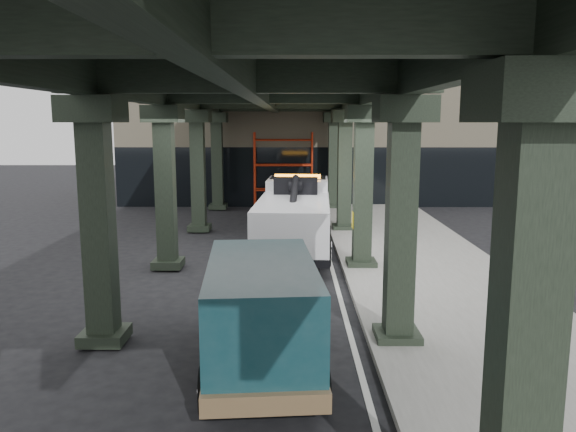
{
  "coord_description": "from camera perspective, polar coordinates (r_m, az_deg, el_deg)",
  "views": [
    {
      "loc": [
        0.44,
        -14.93,
        4.5
      ],
      "look_at": [
        0.33,
        1.83,
        1.7
      ],
      "focal_mm": 35.0,
      "sensor_mm": 36.0,
      "label": 1
    }
  ],
  "objects": [
    {
      "name": "tow_truck",
      "position": [
        19.81,
        0.75,
        0.21
      ],
      "size": [
        2.78,
        8.3,
        2.68
      ],
      "rotation": [
        0.0,
        0.0,
        -0.05
      ],
      "color": "black",
      "rests_on": "ground"
    },
    {
      "name": "building",
      "position": [
        34.97,
        2.97,
        8.65
      ],
      "size": [
        22.0,
        10.0,
        8.0
      ],
      "primitive_type": "cube",
      "color": "#C6B793",
      "rests_on": "ground"
    },
    {
      "name": "sidewalk",
      "position": [
        17.96,
        13.48,
        -5.05
      ],
      "size": [
        5.0,
        40.0,
        0.15
      ],
      "primitive_type": "cube",
      "color": "gray",
      "rests_on": "ground"
    },
    {
      "name": "viaduct",
      "position": [
        16.98,
        -2.52,
        12.72
      ],
      "size": [
        7.4,
        32.0,
        6.4
      ],
      "color": "black",
      "rests_on": "ground"
    },
    {
      "name": "ground",
      "position": [
        15.6,
        -1.26,
        -7.29
      ],
      "size": [
        90.0,
        90.0,
        0.0
      ],
      "primitive_type": "plane",
      "color": "black",
      "rests_on": "ground"
    },
    {
      "name": "scaffolding",
      "position": [
        29.67,
        -0.47,
        4.86
      ],
      "size": [
        3.08,
        0.88,
        4.0
      ],
      "color": "red",
      "rests_on": "ground"
    },
    {
      "name": "lane_stripe",
      "position": [
        17.56,
        4.5,
        -5.38
      ],
      "size": [
        0.12,
        38.0,
        0.01
      ],
      "primitive_type": "cube",
      "color": "silver",
      "rests_on": "ground"
    },
    {
      "name": "towed_van",
      "position": [
        10.44,
        -2.74,
        -9.46
      ],
      "size": [
        2.39,
        5.24,
        2.07
      ],
      "rotation": [
        0.0,
        0.0,
        0.08
      ],
      "color": "#123A42",
      "rests_on": "ground"
    }
  ]
}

